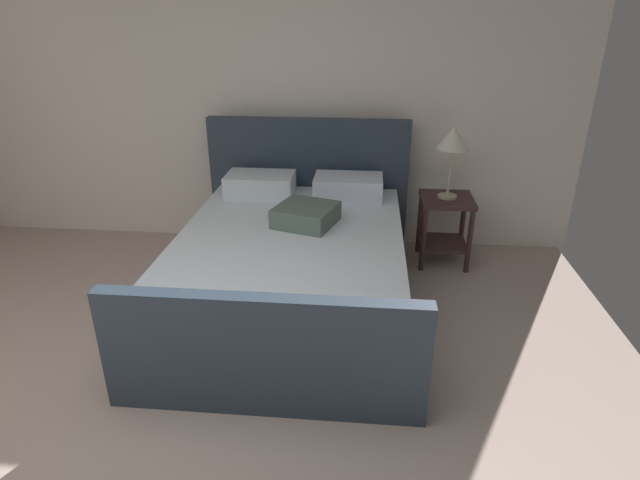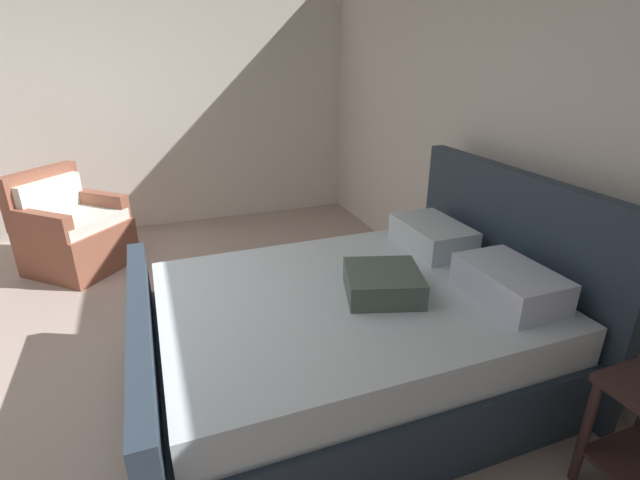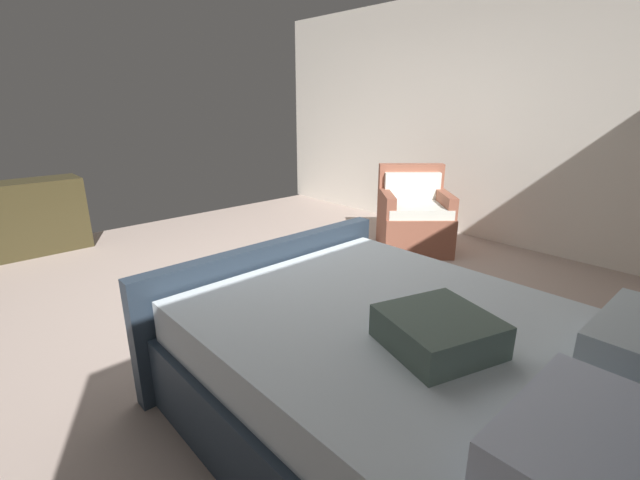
# 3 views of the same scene
# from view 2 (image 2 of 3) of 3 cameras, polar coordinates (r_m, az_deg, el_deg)

# --- Properties ---
(ground_plane) EXTENTS (5.59, 6.02, 0.02)m
(ground_plane) POSITION_cam_2_polar(r_m,az_deg,el_deg) (3.26, -30.74, -16.70)
(ground_plane) COLOR #B39E92
(wall_back) EXTENTS (5.71, 0.12, 2.75)m
(wall_back) POSITION_cam_2_polar(r_m,az_deg,el_deg) (3.49, 22.07, 12.61)
(wall_back) COLOR white
(wall_back) RESTS_ON ground
(wall_side_left) EXTENTS (0.12, 6.14, 2.75)m
(wall_side_left) POSITION_cam_2_polar(r_m,az_deg,el_deg) (5.47, -29.41, 14.47)
(wall_side_left) COLOR white
(wall_side_left) RESTS_ON ground
(bed) EXTENTS (1.77, 2.31, 1.20)m
(bed) POSITION_cam_2_polar(r_m,az_deg,el_deg) (2.78, 4.69, -11.06)
(bed) COLOR #2A3746
(bed) RESTS_ON ground
(armchair) EXTENTS (1.02, 1.02, 0.90)m
(armchair) POSITION_cam_2_polar(r_m,az_deg,el_deg) (4.75, -28.23, 0.89)
(armchair) COLOR #965641
(armchair) RESTS_ON ground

